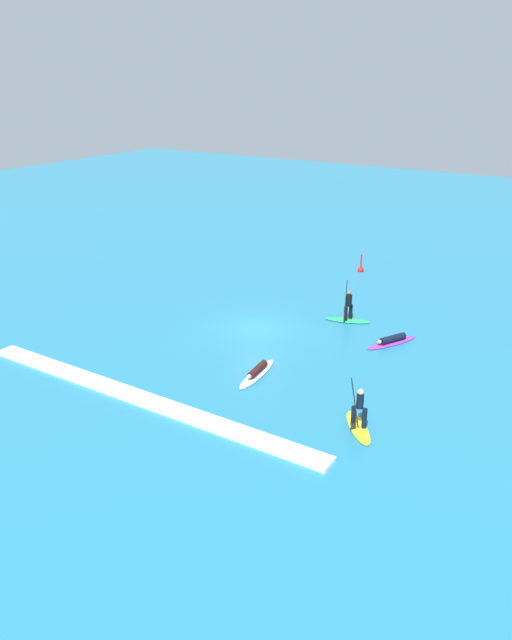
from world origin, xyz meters
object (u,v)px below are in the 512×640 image
(surfer_on_purple_board, at_px, (392,341))
(surfer_on_white_board, at_px, (257,372))
(surfer_on_green_board, at_px, (348,314))
(surfer_on_yellow_board, at_px, (359,420))
(marker_buoy, at_px, (361,269))

(surfer_on_purple_board, relative_size, surfer_on_white_board, 0.93)
(surfer_on_green_board, bearing_deg, surfer_on_yellow_board, 99.24)
(surfer_on_green_board, xyz_separation_m, surfer_on_purple_board, (3.14, -1.55, -0.28))
(surfer_on_white_board, bearing_deg, surfer_on_purple_board, 143.05)
(surfer_on_white_board, distance_m, marker_buoy, 17.06)
(surfer_on_green_board, bearing_deg, surfer_on_white_board, 67.20)
(surfer_on_purple_board, height_order, surfer_on_white_board, surfer_on_purple_board)
(surfer_on_yellow_board, relative_size, surfer_on_purple_board, 0.76)
(surfer_on_yellow_board, distance_m, surfer_on_purple_board, 8.50)
(surfer_on_green_board, distance_m, surfer_on_purple_board, 3.51)
(surfer_on_green_board, relative_size, surfer_on_white_board, 0.77)
(surfer_on_white_board, bearing_deg, marker_buoy, -178.51)
(surfer_on_purple_board, bearing_deg, surfer_on_green_board, -89.37)
(surfer_on_green_board, xyz_separation_m, surfer_on_white_board, (-0.76, -8.11, -0.29))
(surfer_on_yellow_board, bearing_deg, marker_buoy, 164.36)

